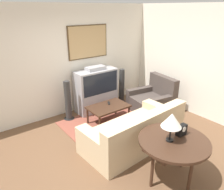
% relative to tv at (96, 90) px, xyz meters
% --- Properties ---
extents(ground_plane, '(12.00, 12.00, 0.00)m').
position_rel_tv_xyz_m(ground_plane, '(-0.70, -1.77, -0.57)').
color(ground_plane, brown).
extents(wall_back, '(12.00, 0.10, 2.70)m').
position_rel_tv_xyz_m(wall_back, '(-0.69, 0.36, 0.79)').
color(wall_back, silver).
rests_on(wall_back, ground_plane).
extents(wall_right, '(0.06, 12.00, 2.70)m').
position_rel_tv_xyz_m(wall_right, '(1.93, -1.77, 0.78)').
color(wall_right, silver).
rests_on(wall_right, ground_plane).
extents(area_rug, '(2.32, 1.62, 0.01)m').
position_rel_tv_xyz_m(area_rug, '(-0.06, -0.82, -0.56)').
color(area_rug, brown).
rests_on(area_rug, ground_plane).
extents(tv, '(1.12, 0.47, 1.20)m').
position_rel_tv_xyz_m(tv, '(0.00, 0.00, 0.00)').
color(tv, '#9E9EA3').
rests_on(tv, ground_plane).
extents(couch, '(2.12, 1.08, 0.81)m').
position_rel_tv_xyz_m(couch, '(-0.30, -1.84, -0.29)').
color(couch, '#CCB289').
rests_on(couch, ground_plane).
extents(armchair, '(1.09, 1.10, 0.92)m').
position_rel_tv_xyz_m(armchair, '(1.16, -0.94, -0.29)').
color(armchair, '#473D38').
rests_on(armchair, ground_plane).
extents(coffee_table, '(0.95, 0.61, 0.44)m').
position_rel_tv_xyz_m(coffee_table, '(-0.18, -0.78, -0.18)').
color(coffee_table, '#3D2619').
rests_on(coffee_table, ground_plane).
extents(console_table, '(1.08, 1.08, 0.73)m').
position_rel_tv_xyz_m(console_table, '(-0.47, -2.87, 0.09)').
color(console_table, '#3D2619').
rests_on(console_table, ground_plane).
extents(table_lamp, '(0.30, 0.30, 0.46)m').
position_rel_tv_xyz_m(table_lamp, '(-0.54, -2.84, 0.50)').
color(table_lamp, black).
rests_on(table_lamp, console_table).
extents(mantel_clock, '(0.18, 0.10, 0.17)m').
position_rel_tv_xyz_m(mantel_clock, '(-0.26, -2.84, 0.24)').
color(mantel_clock, black).
rests_on(mantel_clock, console_table).
extents(remote, '(0.12, 0.16, 0.02)m').
position_rel_tv_xyz_m(remote, '(-0.08, -0.67, -0.12)').
color(remote, black).
rests_on(remote, coffee_table).
extents(speaker_tower_left, '(0.26, 0.26, 1.00)m').
position_rel_tv_xyz_m(speaker_tower_left, '(-0.85, -0.03, -0.10)').
color(speaker_tower_left, black).
rests_on(speaker_tower_left, ground_plane).
extents(speaker_tower_right, '(0.26, 0.26, 1.00)m').
position_rel_tv_xyz_m(speaker_tower_right, '(0.85, -0.03, -0.10)').
color(speaker_tower_right, black).
rests_on(speaker_tower_right, ground_plane).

